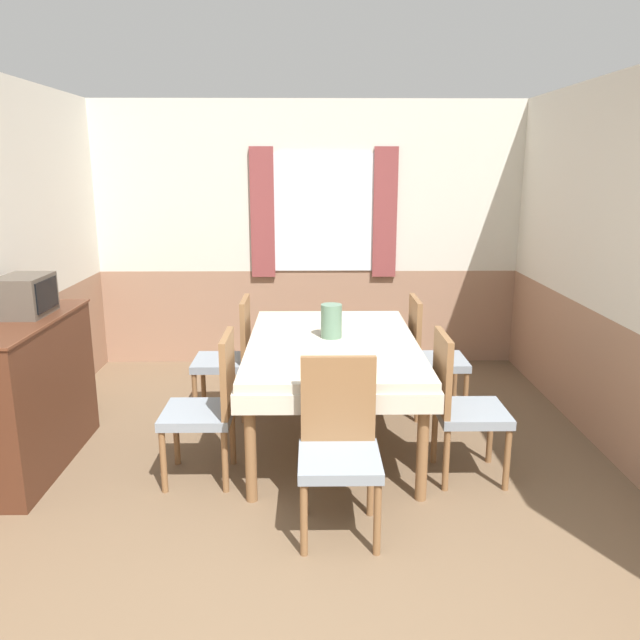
# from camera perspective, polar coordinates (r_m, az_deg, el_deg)

# --- Properties ---
(wall_back) EXTENTS (4.58, 0.10, 2.60)m
(wall_back) POSITION_cam_1_polar(r_m,az_deg,el_deg) (6.26, -0.98, 7.79)
(wall_back) COLOR silver
(wall_back) RESTS_ON ground_plane
(wall_right) EXTENTS (0.05, 4.68, 2.60)m
(wall_right) POSITION_cam_1_polar(r_m,az_deg,el_deg) (4.62, 26.15, 4.03)
(wall_right) COLOR silver
(wall_right) RESTS_ON ground_plane
(dining_table) EXTENTS (1.22, 1.86, 0.77)m
(dining_table) POSITION_cam_1_polar(r_m,az_deg,el_deg) (4.46, 1.14, -3.14)
(dining_table) COLOR beige
(dining_table) RESTS_ON ground_plane
(chair_right_far) EXTENTS (0.44, 0.44, 0.96)m
(chair_right_far) POSITION_cam_1_polar(r_m,az_deg,el_deg) (5.11, 9.98, -2.97)
(chair_right_far) COLOR brown
(chair_right_far) RESTS_ON ground_plane
(chair_left_near) EXTENTS (0.44, 0.44, 0.96)m
(chair_left_near) POSITION_cam_1_polar(r_m,az_deg,el_deg) (4.06, -10.12, -7.49)
(chair_left_near) COLOR brown
(chair_left_near) RESTS_ON ground_plane
(chair_head_near) EXTENTS (0.44, 0.44, 0.96)m
(chair_head_near) POSITION_cam_1_polar(r_m,az_deg,el_deg) (3.47, 1.74, -11.10)
(chair_head_near) COLOR brown
(chair_head_near) RESTS_ON ground_plane
(chair_left_far) EXTENTS (0.44, 0.44, 0.96)m
(chair_left_far) POSITION_cam_1_polar(r_m,az_deg,el_deg) (5.06, -8.19, -3.05)
(chair_left_far) COLOR brown
(chair_left_far) RESTS_ON ground_plane
(chair_right_near) EXTENTS (0.44, 0.44, 0.96)m
(chair_right_near) POSITION_cam_1_polar(r_m,az_deg,el_deg) (4.11, 12.72, -7.32)
(chair_right_near) COLOR brown
(chair_right_near) RESTS_ON ground_plane
(sideboard) EXTENTS (0.46, 1.29, 1.02)m
(sideboard) POSITION_cam_1_polar(r_m,az_deg,el_deg) (4.58, -25.14, -6.08)
(sideboard) COLOR #4C2819
(sideboard) RESTS_ON ground_plane
(tv) EXTENTS (0.29, 0.40, 0.26)m
(tv) POSITION_cam_1_polar(r_m,az_deg,el_deg) (4.55, -25.33, 2.04)
(tv) COLOR #51473D
(tv) RESTS_ON sideboard
(vase) EXTENTS (0.15, 0.15, 0.24)m
(vase) POSITION_cam_1_polar(r_m,az_deg,el_deg) (4.48, 1.05, -0.09)
(vase) COLOR slate
(vase) RESTS_ON dining_table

